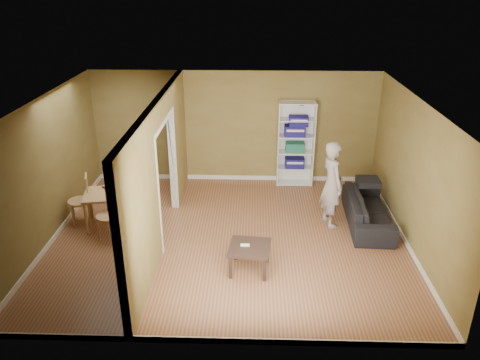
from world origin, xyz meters
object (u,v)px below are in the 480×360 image
chair_near (108,215)px  chair_far (123,190)px  person (332,177)px  coffee_table (250,250)px  sofa (368,206)px  bookshelf (296,143)px  dining_table (114,196)px  chair_left (80,200)px

chair_near → chair_far: 1.11m
person → chair_far: 4.23m
coffee_table → chair_near: size_ratio=0.68×
sofa → person: bearing=95.1°
bookshelf → person: bearing=-74.6°
chair_near → coffee_table: bearing=-4.8°
sofa → bookshelf: (-1.30, 1.95, 0.60)m
bookshelf → dining_table: (-3.65, -2.14, -0.37)m
sofa → chair_far: chair_far is taller
sofa → coffee_table: sofa is taller
sofa → person: size_ratio=0.99×
chair_left → chair_far: (0.71, 0.53, -0.03)m
bookshelf → chair_near: bookshelf is taller
dining_table → chair_near: bearing=-85.2°
bookshelf → chair_far: bearing=-156.7°
coffee_table → chair_far: (-2.63, 2.05, 0.10)m
sofa → coffee_table: (-2.30, -1.67, -0.00)m
coffee_table → chair_far: 3.34m
chair_left → bookshelf: bearing=97.9°
dining_table → chair_far: chair_far is taller
sofa → chair_near: bearing=101.2°
coffee_table → chair_left: 3.67m
dining_table → chair_far: 0.59m
coffee_table → dining_table: (-2.64, 1.48, 0.23)m
person → chair_near: (-4.15, -0.70, -0.51)m
dining_table → chair_left: bearing=176.5°
sofa → person: person is taller
bookshelf → chair_left: size_ratio=1.97×
dining_table → chair_left: chair_left is taller
dining_table → chair_near: chair_near is taller
dining_table → chair_far: (0.01, 0.57, -0.13)m
person → bookshelf: bearing=-1.1°
sofa → dining_table: (-4.95, -0.19, 0.23)m
dining_table → sofa: bearing=2.2°
bookshelf → chair_near: (-3.60, -2.67, -0.49)m
sofa → bookshelf: 2.42m
sofa → chair_left: chair_left is taller
bookshelf → chair_far: (-3.64, -1.56, -0.51)m
chair_far → person: bearing=161.2°
chair_left → chair_far: chair_left is taller
person → chair_far: (-4.18, 0.41, -0.53)m
dining_table → chair_near: (0.05, -0.54, -0.11)m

